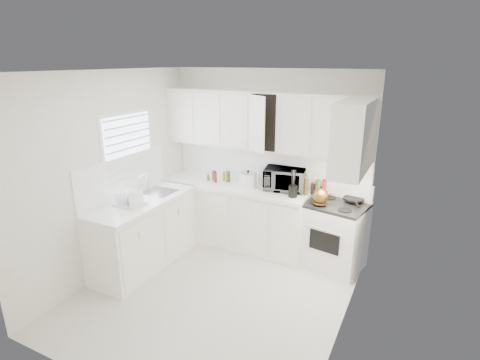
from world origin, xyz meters
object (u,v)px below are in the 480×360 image
Objects in this scene: microwave at (285,177)px; utensil_crock at (293,183)px; tea_kettle at (321,195)px; stove at (335,227)px; rice_cooker at (248,179)px; dish_rack at (129,197)px.

utensil_crock is (0.20, -0.24, 0.00)m from microwave.
stove is at bearing 28.00° from tea_kettle.
rice_cooker is at bearing -177.48° from microwave.
rice_cooker is at bearing -169.27° from stove.
utensil_crock is (-0.57, -0.12, 0.56)m from stove.
utensil_crock reaches higher than rice_cooker.
tea_kettle is 1.05× the size of rice_cooker.
utensil_crock is at bearing -60.60° from microwave.
dish_rack is (-2.14, -1.16, -0.01)m from tea_kettle.
utensil_crock reaches higher than dish_rack.
rice_cooker is 0.73m from utensil_crock.
tea_kettle is 1.12m from rice_cooker.
utensil_crock is (-0.39, 0.04, 0.08)m from tea_kettle.
microwave reaches higher than dish_rack.
stove is 4.37× the size of tea_kettle.
stove is at bearing 11.47° from utensil_crock.
utensil_crock reaches higher than stove.
dish_rack is (-2.32, -1.32, 0.47)m from stove.
stove is 1.38m from rice_cooker.
tea_kettle is 0.68× the size of utensil_crock.
microwave is at bearing 130.78° from utensil_crock.
stove is 2.06× the size of microwave.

